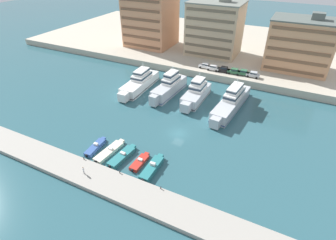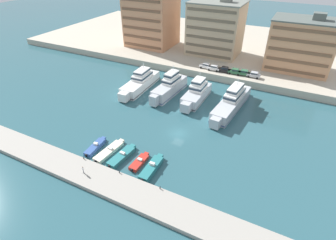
{
  "view_description": "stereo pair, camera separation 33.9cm",
  "coord_description": "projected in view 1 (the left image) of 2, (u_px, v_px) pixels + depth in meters",
  "views": [
    {
      "loc": [
        19.87,
        -45.7,
        36.72
      ],
      "look_at": [
        -3.09,
        0.75,
        2.5
      ],
      "focal_mm": 28.0,
      "sensor_mm": 36.0,
      "label": 1
    },
    {
      "loc": [
        20.17,
        -45.55,
        36.72
      ],
      "look_at": [
        -3.09,
        0.75,
        2.5
      ],
      "focal_mm": 28.0,
      "sensor_mm": 36.0,
      "label": 2
    }
  ],
  "objects": [
    {
      "name": "car_black_mid_left",
      "position": [
        224.0,
        69.0,
        85.88
      ],
      "size": [
        4.11,
        1.94,
        1.8
      ],
      "color": "black",
      "rests_on": "quay_promenade"
    },
    {
      "name": "motorboat_teal_center",
      "position": [
        152.0,
        168.0,
        51.42
      ],
      "size": [
        2.1,
        8.02,
        1.59
      ],
      "color": "teal",
      "rests_on": "ground"
    },
    {
      "name": "motorboat_red_center_left",
      "position": [
        140.0,
        162.0,
        53.0
      ],
      "size": [
        1.9,
        5.97,
        1.12
      ],
      "color": "red",
      "rests_on": "ground"
    },
    {
      "name": "yacht_silver_center_left",
      "position": [
        232.0,
        101.0,
        70.28
      ],
      "size": [
        6.2,
        22.87,
        7.87
      ],
      "color": "silver",
      "rests_on": "ground"
    },
    {
      "name": "car_silver_center_right",
      "position": [
        253.0,
        74.0,
        82.42
      ],
      "size": [
        4.13,
        1.97,
        1.8
      ],
      "color": "#B7BCC1",
      "rests_on": "quay_promenade"
    },
    {
      "name": "car_white_far_left",
      "position": [
        205.0,
        66.0,
        88.55
      ],
      "size": [
        4.11,
        1.94,
        1.8
      ],
      "color": "white",
      "rests_on": "quay_promenade"
    },
    {
      "name": "yacht_silver_left",
      "position": [
        169.0,
        87.0,
        77.1
      ],
      "size": [
        5.08,
        17.81,
        8.4
      ],
      "color": "silver",
      "rests_on": "ground"
    },
    {
      "name": "pier_dock",
      "position": [
        131.0,
        192.0,
        46.38
      ],
      "size": [
        120.0,
        6.0,
        0.86
      ],
      "primitive_type": "cube",
      "color": "#A8A399",
      "rests_on": "ground"
    },
    {
      "name": "yacht_silver_mid_left",
      "position": [
        196.0,
        93.0,
        74.2
      ],
      "size": [
        4.61,
        16.16,
        7.91
      ],
      "color": "silver",
      "rests_on": "ground"
    },
    {
      "name": "bollard_west_mid",
      "position": [
        120.0,
        172.0,
        49.62
      ],
      "size": [
        0.2,
        0.2,
        0.61
      ],
      "color": "#2D2D33",
      "rests_on": "pier_dock"
    },
    {
      "name": "car_white_left",
      "position": [
        213.0,
        67.0,
        87.11
      ],
      "size": [
        4.2,
        2.13,
        1.8
      ],
      "color": "white",
      "rests_on": "quay_promenade"
    },
    {
      "name": "bollard_east_mid",
      "position": [
        161.0,
        187.0,
        46.36
      ],
      "size": [
        0.2,
        0.2,
        0.61
      ],
      "color": "#2D2D33",
      "rests_on": "pier_dock"
    },
    {
      "name": "bollard_west",
      "position": [
        84.0,
        158.0,
        52.87
      ],
      "size": [
        0.2,
        0.2,
        0.61
      ],
      "color": "#2D2D33",
      "rests_on": "pier_dock"
    },
    {
      "name": "motorboat_teal_mid_left",
      "position": [
        122.0,
        156.0,
        54.37
      ],
      "size": [
        2.72,
        8.02,
        1.29
      ],
      "color": "teal",
      "rests_on": "ground"
    },
    {
      "name": "yacht_white_far_left",
      "position": [
        140.0,
        82.0,
        80.54
      ],
      "size": [
        5.31,
        19.8,
        7.46
      ],
      "color": "white",
      "rests_on": "ground"
    },
    {
      "name": "apartment_block_mid_left",
      "position": [
        300.0,
        45.0,
        84.35
      ],
      "size": [
        19.8,
        13.45,
        18.21
      ],
      "color": "tan",
      "rests_on": "quay_promenade"
    },
    {
      "name": "car_green_center_left",
      "position": [
        234.0,
        71.0,
        84.61
      ],
      "size": [
        4.17,
        2.05,
        1.8
      ],
      "color": "#2D6642",
      "rests_on": "quay_promenade"
    },
    {
      "name": "motorboat_blue_far_left",
      "position": [
        95.0,
        147.0,
        56.94
      ],
      "size": [
        2.12,
        6.86,
        1.3
      ],
      "color": "#33569E",
      "rests_on": "ground"
    },
    {
      "name": "apartment_block_far_left",
      "position": [
        151.0,
        15.0,
        104.38
      ],
      "size": [
        18.47,
        16.41,
        25.67
      ],
      "color": "tan",
      "rests_on": "quay_promenade"
    },
    {
      "name": "motorboat_cream_left",
      "position": [
        109.0,
        151.0,
        55.89
      ],
      "size": [
        2.78,
        8.63,
        1.09
      ],
      "color": "beige",
      "rests_on": "ground"
    },
    {
      "name": "apartment_block_left",
      "position": [
        215.0,
        28.0,
        96.58
      ],
      "size": [
        18.99,
        14.49,
        20.68
      ],
      "color": "#C6AD89",
      "rests_on": "quay_promenade"
    },
    {
      "name": "pedestrian_near_edge",
      "position": [
        83.0,
        170.0,
        49.14
      ],
      "size": [
        0.55,
        0.43,
        1.66
      ],
      "color": "#4C515B",
      "rests_on": "pier_dock"
    },
    {
      "name": "ground_plane",
      "position": [
        178.0,
        134.0,
        61.77
      ],
      "size": [
        400.0,
        400.0,
        0.0
      ],
      "primitive_type": "plane",
      "color": "#2D5B66"
    },
    {
      "name": "quay_promenade",
      "position": [
        243.0,
        48.0,
        110.95
      ],
      "size": [
        180.0,
        70.0,
        2.35
      ],
      "primitive_type": "cube",
      "color": "#BCB29E",
      "rests_on": "ground"
    },
    {
      "name": "car_green_center",
      "position": [
        243.0,
        72.0,
        83.75
      ],
      "size": [
        4.14,
        2.0,
        1.8
      ],
      "color": "#2D6642",
      "rests_on": "quay_promenade"
    }
  ]
}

